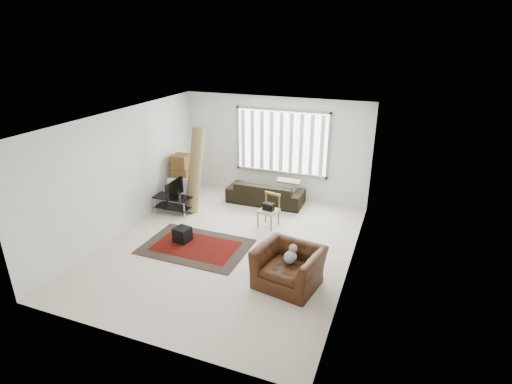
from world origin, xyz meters
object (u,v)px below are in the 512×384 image
sofa (266,189)px  side_chair (269,209)px  tv_stand (173,201)px  armchair (289,264)px  moving_boxes (182,180)px

sofa → side_chair: side_chair is taller
tv_stand → armchair: bearing=-27.6°
armchair → tv_stand: bearing=162.9°
moving_boxes → sofa: bearing=17.0°
moving_boxes → side_chair: bearing=-12.8°
moving_boxes → sofa: 2.21m
tv_stand → side_chair: bearing=5.2°
tv_stand → armchair: 3.97m
moving_boxes → side_chair: moving_boxes is taller
sofa → side_chair: size_ratio=2.56×
tv_stand → sofa: bearing=37.5°
side_chair → sofa: bearing=124.2°
sofa → armchair: (1.62, -3.30, 0.03)m
side_chair → armchair: (1.10, -2.06, -0.02)m
moving_boxes → armchair: moving_boxes is taller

